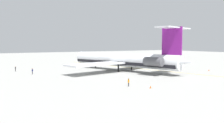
# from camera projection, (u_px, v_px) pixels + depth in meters

# --- Properties ---
(ground) EXTENTS (341.86, 341.86, 0.00)m
(ground) POSITION_uv_depth(u_px,v_px,m) (151.00, 68.00, 86.44)
(ground) COLOR #9E9E99
(main_jetliner) EXTENTS (47.05, 42.24, 14.01)m
(main_jetliner) POSITION_uv_depth(u_px,v_px,m) (125.00, 60.00, 77.45)
(main_jetliner) COLOR silver
(main_jetliner) RESTS_ON ground
(ground_crew_near_nose) EXTENTS (0.39, 0.31, 1.83)m
(ground_crew_near_nose) POSITION_uv_depth(u_px,v_px,m) (32.00, 71.00, 68.91)
(ground_crew_near_nose) COLOR black
(ground_crew_near_nose) RESTS_ON ground
(ground_crew_near_tail) EXTENTS (0.29, 0.36, 1.71)m
(ground_crew_near_tail) POSITION_uv_depth(u_px,v_px,m) (15.00, 68.00, 76.31)
(ground_crew_near_tail) COLOR black
(ground_crew_near_tail) RESTS_ON ground
(ground_crew_portside) EXTENTS (0.43, 0.28, 1.75)m
(ground_crew_portside) POSITION_uv_depth(u_px,v_px,m) (129.00, 81.00, 49.69)
(ground_crew_portside) COLOR black
(ground_crew_portside) RESTS_ON ground
(safety_cone_nose) EXTENTS (0.40, 0.40, 0.55)m
(safety_cone_nose) POSITION_uv_depth(u_px,v_px,m) (209.00, 70.00, 77.95)
(safety_cone_nose) COLOR #EA590F
(safety_cone_nose) RESTS_ON ground
(safety_cone_wingtip) EXTENTS (0.40, 0.40, 0.55)m
(safety_cone_wingtip) POSITION_uv_depth(u_px,v_px,m) (151.00, 87.00, 47.66)
(safety_cone_wingtip) COLOR #EA590F
(safety_cone_wingtip) RESTS_ON ground
(taxiway_centreline) EXTENTS (86.62, 21.14, 0.01)m
(taxiway_centreline) POSITION_uv_depth(u_px,v_px,m) (143.00, 69.00, 83.53)
(taxiway_centreline) COLOR gold
(taxiway_centreline) RESTS_ON ground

